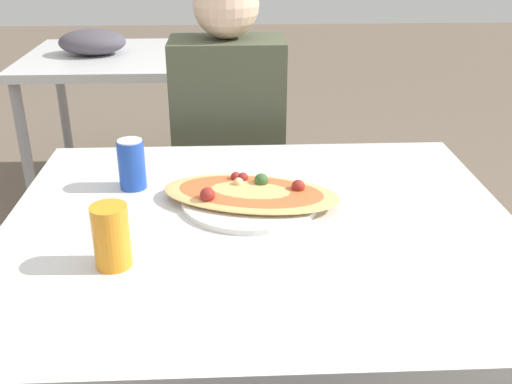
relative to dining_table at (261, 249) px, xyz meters
The scene contains 7 objects.
dining_table is the anchor object (origin of this frame).
chair_far_seated 0.83m from the dining_table, 94.82° to the left, with size 0.40×0.40×0.94m.
person_seated 0.71m from the dining_table, 95.63° to the left, with size 0.36×0.25×1.19m.
pizza_main 0.13m from the dining_table, 100.51° to the left, with size 0.46×0.33×0.06m.
soda_can 0.39m from the dining_table, 146.92° to the left, with size 0.07×0.07×0.12m.
drink_glass 0.36m from the dining_table, 150.84° to the right, with size 0.07×0.07×0.13m.
background_table 1.85m from the dining_table, 106.89° to the left, with size 1.10×0.80×0.84m.
Camera 1 is at (-0.06, -1.17, 1.34)m, focal length 42.00 mm.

